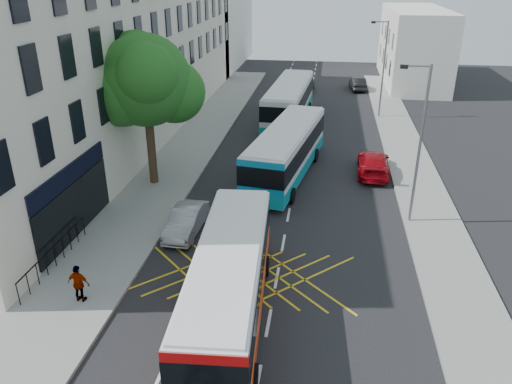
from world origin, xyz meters
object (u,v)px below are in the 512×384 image
at_px(pedestrian_far, 79,284).
at_px(distant_car_grey, 303,85).
at_px(lamp_far, 383,64).
at_px(parked_car_silver, 186,221).
at_px(lamp_near, 419,138).
at_px(distant_car_dark, 358,84).
at_px(bus_near, 229,281).
at_px(bus_far, 289,102).
at_px(street_tree, 145,82).
at_px(red_hatchback, 373,163).
at_px(bus_mid, 286,151).

bearing_deg(pedestrian_far, distant_car_grey, -93.36).
xyz_separation_m(lamp_far, parked_car_silver, (-11.10, -22.65, -3.98)).
xyz_separation_m(lamp_near, distant_car_dark, (-1.32, 30.69, -3.95)).
distance_m(lamp_far, bus_near, 29.94).
relative_size(bus_far, distant_car_grey, 2.61).
bearing_deg(street_tree, bus_far, 64.06).
bearing_deg(street_tree, distant_car_grey, 73.78).
relative_size(bus_near, distant_car_dark, 2.64).
distance_m(parked_car_silver, red_hatchback, 13.49).
xyz_separation_m(parked_car_silver, pedestrian_far, (-2.56, -6.24, 0.31)).
bearing_deg(red_hatchback, street_tree, 17.95).
bearing_deg(red_hatchback, pedestrian_far, 54.14).
relative_size(lamp_far, parked_car_silver, 2.06).
height_order(lamp_far, parked_car_silver, lamp_far).
height_order(red_hatchback, distant_car_dark, red_hatchback).
distance_m(bus_near, distant_car_dark, 39.99).
bearing_deg(pedestrian_far, distant_car_dark, -100.87).
bearing_deg(red_hatchback, bus_mid, 15.26).
height_order(distant_car_grey, pedestrian_far, pedestrian_far).
distance_m(red_hatchback, pedestrian_far, 19.84).
height_order(red_hatchback, distant_car_grey, red_hatchback).
distance_m(bus_near, pedestrian_far, 5.99).
bearing_deg(bus_near, distant_car_dark, 77.14).
xyz_separation_m(bus_near, red_hatchback, (6.39, 15.41, -0.85)).
bearing_deg(distant_car_dark, lamp_near, 85.92).
distance_m(bus_mid, parked_car_silver, 9.18).
bearing_deg(bus_near, pedestrian_far, 177.48).
distance_m(bus_near, red_hatchback, 16.70).
relative_size(lamp_near, distant_car_dark, 1.98).
xyz_separation_m(bus_near, bus_mid, (0.88, 14.18, 0.11)).
bearing_deg(street_tree, bus_mid, 17.19).
height_order(parked_car_silver, pedestrian_far, pedestrian_far).
relative_size(lamp_near, distant_car_grey, 1.72).
height_order(bus_near, distant_car_dark, bus_near).
xyz_separation_m(parked_car_silver, distant_car_dark, (9.77, 33.35, 0.03)).
distance_m(lamp_near, pedestrian_far, 16.71).
height_order(distant_car_dark, pedestrian_far, pedestrian_far).
xyz_separation_m(street_tree, lamp_far, (14.71, 17.03, -1.68)).
height_order(street_tree, lamp_far, street_tree).
relative_size(street_tree, bus_near, 0.82).
relative_size(street_tree, bus_far, 0.73).
bearing_deg(street_tree, parked_car_silver, -57.27).
height_order(lamp_far, distant_car_dark, lamp_far).
height_order(bus_mid, distant_car_dark, bus_mid).
xyz_separation_m(street_tree, pedestrian_far, (1.05, -11.86, -5.34)).
bearing_deg(distant_car_dark, bus_near, 74.26).
bearing_deg(bus_near, street_tree, 117.14).
relative_size(lamp_far, distant_car_dark, 1.98).
distance_m(lamp_far, parked_car_silver, 25.53).
relative_size(street_tree, lamp_near, 1.10).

